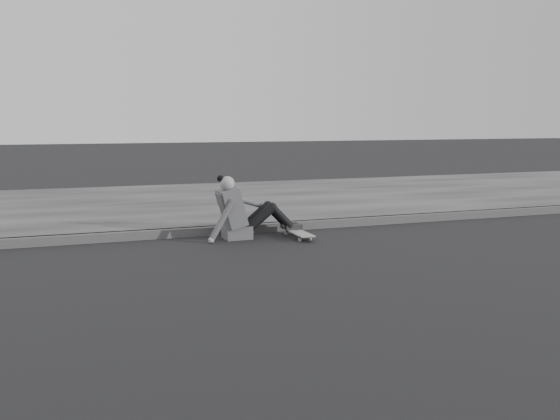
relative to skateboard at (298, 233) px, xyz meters
The scene contains 5 objects.
ground 2.17m from the skateboard, 64.03° to the right, with size 80.00×80.00×0.00m, color black.
curb 1.14m from the skateboard, 33.42° to the left, with size 24.00×0.16×0.12m, color #444444.
sidewalk 3.77m from the skateboard, 75.39° to the left, with size 24.00×6.00×0.12m, color #3E3E3E.
skateboard is the anchor object (origin of this frame).
seated_woman 0.83m from the skateboard, 161.47° to the left, with size 1.38×0.46×0.88m.
Camera 1 is at (-4.08, -5.91, 1.60)m, focal length 40.00 mm.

